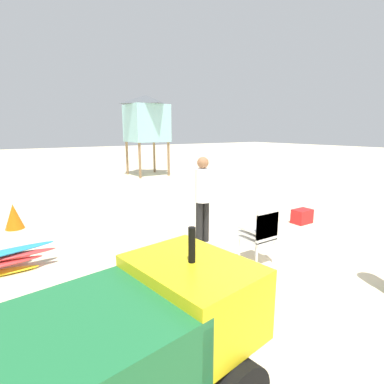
{
  "coord_description": "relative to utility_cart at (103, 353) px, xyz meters",
  "views": [
    {
      "loc": [
        -3.33,
        -2.56,
        2.27
      ],
      "look_at": [
        0.26,
        2.77,
        0.96
      ],
      "focal_mm": 28.55,
      "sensor_mm": 36.0,
      "label": 1
    }
  ],
  "objects": [
    {
      "name": "ground",
      "position": [
        2.82,
        0.72,
        -0.78
      ],
      "size": [
        80.0,
        80.0,
        0.0
      ],
      "primitive_type": "plane",
      "color": "beige"
    },
    {
      "name": "utility_cart",
      "position": [
        0.0,
        0.0,
        0.0
      ],
      "size": [
        2.69,
        1.59,
        1.5
      ],
      "color": "#1E6B38",
      "rests_on": "ground"
    },
    {
      "name": "stacked_plastic_chairs",
      "position": [
        3.21,
        1.59,
        -0.18
      ],
      "size": [
        0.48,
        0.48,
        1.02
      ],
      "color": "white",
      "rests_on": "ground"
    },
    {
      "name": "lifeguard_near_center",
      "position": [
        3.01,
        3.0,
        0.23
      ],
      "size": [
        0.32,
        0.32,
        1.75
      ],
      "color": "black",
      "rests_on": "ground"
    },
    {
      "name": "lifeguard_tower",
      "position": [
        6.28,
        12.28,
        2.04
      ],
      "size": [
        1.98,
        1.98,
        3.94
      ],
      "color": "olive",
      "rests_on": "ground"
    },
    {
      "name": "traffic_cone_near",
      "position": [
        -0.13,
        6.14,
        -0.49
      ],
      "size": [
        0.42,
        0.42,
        0.59
      ],
      "primitive_type": "cone",
      "color": "orange",
      "rests_on": "ground"
    },
    {
      "name": "cooler_box",
      "position": [
        5.81,
        2.67,
        -0.61
      ],
      "size": [
        0.48,
        0.32,
        0.35
      ],
      "primitive_type": "cube",
      "color": "red",
      "rests_on": "ground"
    }
  ]
}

